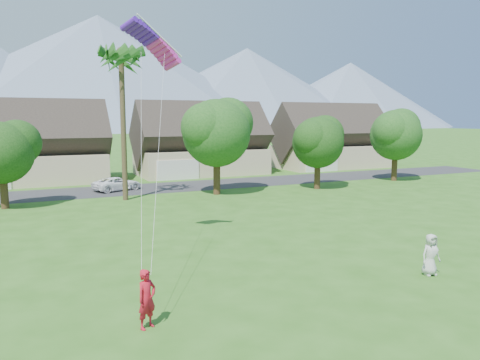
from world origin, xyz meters
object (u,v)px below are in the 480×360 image
parked_car (117,184)px  watcher (431,255)px  parafoil_kite (153,41)px  kite_flyer (147,299)px

parked_car → watcher: bearing=173.4°
parked_car → parafoil_kite: parafoil_kite is taller
kite_flyer → parked_car: 30.32m
watcher → parked_car: size_ratio=0.40×
watcher → kite_flyer: bearing=-174.6°
watcher → parked_car: 31.06m
parked_car → kite_flyer: bearing=150.1°
kite_flyer → parked_car: (4.38, 30.00, -0.35)m
watcher → parafoil_kite: size_ratio=0.54×
parafoil_kite → watcher: bearing=-59.9°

